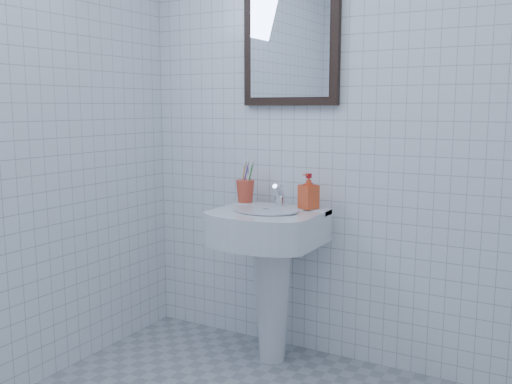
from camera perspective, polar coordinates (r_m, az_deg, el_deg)
The scene contains 6 objects.
wall_back at distance 2.72m, azimuth 9.14°, elevation 8.75°, with size 2.20×0.02×2.50m, color white.
washbasin at distance 2.74m, azimuth 1.46°, elevation -6.75°, with size 0.50×0.36×0.76m.
faucet at distance 2.76m, azimuth 2.36°, elevation -0.50°, with size 0.05×0.10×0.11m.
toothbrush_cup at distance 2.86m, azimuth -1.08°, elevation 0.08°, with size 0.09×0.09×0.11m, color #D5452D, non-canonical shape.
soap_dispenser at distance 2.69m, azimuth 5.28°, elevation 0.09°, with size 0.08×0.08×0.17m, color red.
wall_mirror at distance 2.84m, azimuth 3.48°, elevation 14.91°, with size 0.50×0.04×0.62m.
Camera 1 is at (0.95, -1.35, 1.24)m, focal length 40.00 mm.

